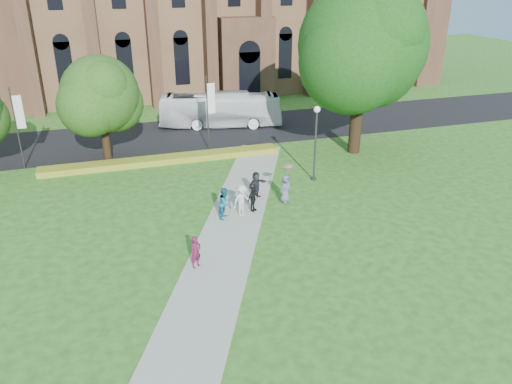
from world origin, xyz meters
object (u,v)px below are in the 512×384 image
object	(u,v)px
streetlamp	(316,134)
large_tree	(362,45)
pedestrian_0	(196,252)
tour_coach	(221,110)

from	to	relation	value
streetlamp	large_tree	distance (m)	8.73
large_tree	pedestrian_0	world-z (taller)	large_tree
large_tree	pedestrian_0	xyz separation A→B (m)	(-15.60, -13.20, -7.49)
streetlamp	pedestrian_0	world-z (taller)	streetlamp
large_tree	tour_coach	size ratio (longest dim) A/B	1.17
streetlamp	large_tree	world-z (taller)	large_tree
pedestrian_0	tour_coach	bearing A→B (deg)	40.50
large_tree	tour_coach	world-z (taller)	large_tree
streetlamp	tour_coach	world-z (taller)	streetlamp
streetlamp	pedestrian_0	xyz separation A→B (m)	(-10.10, -8.70, -2.42)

